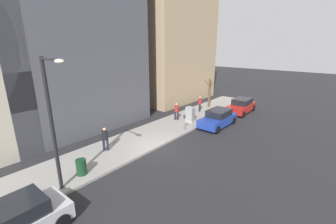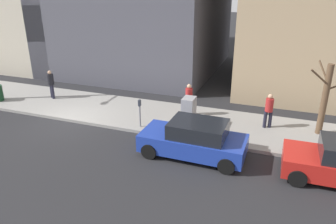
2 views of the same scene
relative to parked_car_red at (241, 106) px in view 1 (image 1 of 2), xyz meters
name	(u,v)px [view 1 (image 1 of 2)]	position (x,y,z in m)	size (l,w,h in m)	color
ground_plane	(158,148)	(1.01, 12.39, -0.74)	(120.00, 120.00, 0.00)	#232326
sidewalk	(139,140)	(3.01, 12.39, -0.66)	(4.00, 36.00, 0.15)	gray
parked_car_red	(241,106)	(0.00, 0.00, 0.00)	(1.98, 4.23, 1.52)	red
parked_car_blue	(218,118)	(-0.07, 5.53, 0.00)	(1.97, 4.22, 1.52)	#1E389E
parking_meter	(184,121)	(1.46, 8.62, 0.24)	(0.14, 0.10, 1.35)	slate
utility_box	(190,115)	(2.31, 6.48, 0.11)	(0.83, 0.61, 1.43)	#A8A399
streetlamp	(53,116)	(1.29, 19.12, 3.28)	(1.97, 0.32, 6.50)	black
bare_tree	(209,92)	(3.61, 0.67, 1.12)	(1.10, 2.32, 3.27)	brown
trash_bin	(81,167)	(1.91, 17.78, -0.14)	(0.56, 0.56, 0.90)	#14381E
pedestrian_near_meter	(200,103)	(3.45, 2.94, 0.35)	(0.36, 0.38, 1.66)	#1E1E2D
pedestrian_midblock	(176,110)	(3.62, 6.87, 0.35)	(0.36, 0.36, 1.66)	#1E1E2D
pedestrian_far_corner	(105,138)	(3.35, 15.14, 0.35)	(0.36, 0.36, 1.66)	#1E1E2D
office_tower_left	(159,1)	(12.01, -0.29, 11.73)	(11.02, 11.02, 24.94)	tan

